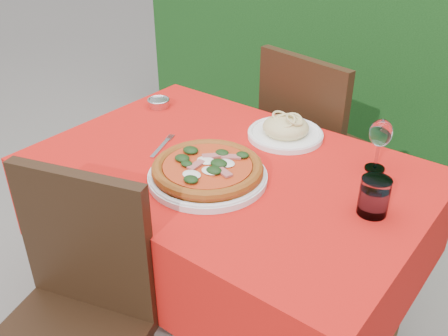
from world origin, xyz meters
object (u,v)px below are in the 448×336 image
Objects in this scene: water_glass at (374,198)px; fork at (160,148)px; wine_glass at (381,135)px; steel_ramekin at (159,103)px; chair_near at (73,310)px; chair_far at (313,143)px; pizza_plate at (208,171)px; pasta_plate at (286,130)px.

fork is (-0.73, -0.09, -0.05)m from water_glass.
steel_ramekin is at bearing -175.72° from wine_glass.
chair_far is (0.07, 1.24, 0.03)m from chair_near.
water_glass is at bearing -13.12° from fork.
chair_near is 0.55m from pizza_plate.
steel_ramekin is (-0.55, -0.08, -0.01)m from pasta_plate.
chair_near reaches higher than pasta_plate.
chair_far is 0.77m from fork.
chair_far reaches higher than fork.
chair_far reaches higher than chair_near.
water_glass is at bearing 30.48° from chair_near.
steel_ramekin is at bearing 52.70° from chair_far.
pizza_plate is at bearing -31.30° from steel_ramekin.
fork is (-0.29, -0.34, -0.02)m from pasta_plate.
chair_near is 5.20× the size of wine_glass.
chair_near is at bearing -101.36° from pizza_plate.
pasta_plate is at bearing 110.23° from chair_far.
wine_glass is at bearing 6.59° from fork.
steel_ramekin is (-0.51, 0.31, -0.02)m from pizza_plate.
wine_glass is 0.91× the size of fork.
pasta_plate is 2.46× the size of water_glass.
water_glass is at bearing -9.55° from steel_ramekin.
chair_far is 2.18× the size of pizza_plate.
chair_far is 5.47× the size of wine_glass.
water_glass is 1.00m from steel_ramekin.
pizza_plate is 2.30× the size of fork.
wine_glass is 0.91m from steel_ramekin.
fork is at bearing -153.21° from wine_glass.
pasta_plate is at bearing 64.10° from chair_near.
chair_far is 0.83m from water_glass.
chair_far is 11.58× the size of steel_ramekin.
wine_glass is (0.35, -0.02, 0.10)m from pasta_plate.
chair_far reaches higher than pasta_plate.
water_glass is at bearing -29.77° from pasta_plate.
chair_near is 0.93m from steel_ramekin.
wine_glass is (0.41, -0.38, 0.32)m from chair_far.
chair_near reaches higher than water_glass.
water_glass is 1.33× the size of steel_ramekin.
wine_glass is at bearing 44.60° from pizza_plate.
pizza_plate is at bearing 61.42° from chair_near.
pizza_plate is at bearing -135.40° from wine_glass.
wine_glass is at bearing 111.09° from water_glass.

